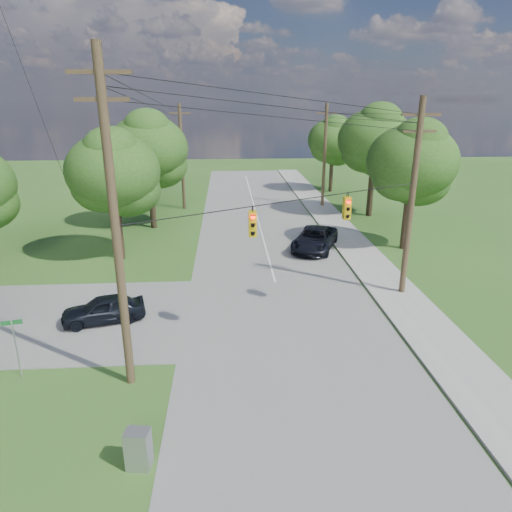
{
  "coord_description": "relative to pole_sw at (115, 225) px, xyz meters",
  "views": [
    {
      "loc": [
        -0.77,
        -14.93,
        10.29
      ],
      "look_at": [
        0.53,
        5.0,
        3.43
      ],
      "focal_mm": 32.0,
      "sensor_mm": 36.0,
      "label": 1
    }
  ],
  "objects": [
    {
      "name": "car_main_north",
      "position": [
        10.1,
        15.72,
        -5.42
      ],
      "size": [
        4.51,
        6.14,
        1.55
      ],
      "primitive_type": "imported",
      "rotation": [
        0.0,
        0.0,
        -0.39
      ],
      "color": "black",
      "rests_on": "main_road"
    },
    {
      "name": "pole_ne",
      "position": [
        13.5,
        7.6,
        -0.76
      ],
      "size": [
        2.0,
        0.32,
        10.5
      ],
      "color": "#4F3F29",
      "rests_on": "ground"
    },
    {
      "name": "pole_north_e",
      "position": [
        13.5,
        29.6,
        -1.1
      ],
      "size": [
        2.0,
        0.32,
        10.0
      ],
      "color": "#4F3F29",
      "rests_on": "ground"
    },
    {
      "name": "tree_w_far",
      "position": [
        -4.4,
        32.6,
        0.02
      ],
      "size": [
        6.0,
        6.0,
        8.73
      ],
      "color": "#3D2D1E",
      "rests_on": "ground"
    },
    {
      "name": "street_name_sign",
      "position": [
        -4.35,
        0.6,
        -4.64
      ],
      "size": [
        0.73,
        0.2,
        2.46
      ],
      "rotation": [
        0.0,
        0.0,
        0.23
      ],
      "color": "#949799",
      "rests_on": "ground"
    },
    {
      "name": "tree_e_mid",
      "position": [
        17.1,
        25.6,
        0.68
      ],
      "size": [
        6.6,
        6.6,
        9.64
      ],
      "color": "#3D2D1E",
      "rests_on": "ground"
    },
    {
      "name": "power_lines",
      "position": [
        6.1,
        11.14,
        2.93
      ],
      "size": [
        13.93,
        29.62,
        4.93
      ],
      "color": "black",
      "rests_on": "ground"
    },
    {
      "name": "sidewalk_east",
      "position": [
        13.3,
        4.6,
        -6.17
      ],
      "size": [
        2.6,
        100.0,
        0.12
      ],
      "primitive_type": "cube",
      "color": "#ABA9A0",
      "rests_on": "ground"
    },
    {
      "name": "tree_e_near",
      "position": [
        16.6,
        15.6,
        0.02
      ],
      "size": [
        6.2,
        6.2,
        8.81
      ],
      "color": "#3D2D1E",
      "rests_on": "ground"
    },
    {
      "name": "traffic_signals",
      "position": [
        7.15,
        4.03,
        -0.73
      ],
      "size": [
        4.91,
        3.27,
        1.05
      ],
      "color": "gold",
      "rests_on": "ground"
    },
    {
      "name": "control_cabinet",
      "position": [
        1.1,
        -4.4,
        -5.59
      ],
      "size": [
        0.78,
        0.61,
        1.28
      ],
      "primitive_type": "cube",
      "rotation": [
        0.0,
        0.0,
        -0.16
      ],
      "color": "#949799",
      "rests_on": "ground"
    },
    {
      "name": "tree_w_mid",
      "position": [
        -2.4,
        22.6,
        0.35
      ],
      "size": [
        6.4,
        6.4,
        9.22
      ],
      "color": "#3D2D1E",
      "rests_on": "ground"
    },
    {
      "name": "tree_w_near",
      "position": [
        -3.4,
        14.6,
        -0.3
      ],
      "size": [
        6.0,
        6.0,
        8.4
      ],
      "color": "#3D2D1E",
      "rests_on": "ground"
    },
    {
      "name": "car_cross_dark",
      "position": [
        -2.24,
        5.13,
        -5.53
      ],
      "size": [
        4.17,
        2.48,
        1.33
      ],
      "primitive_type": "imported",
      "rotation": [
        0.0,
        0.0,
        -1.32
      ],
      "color": "black",
      "rests_on": "cross_road"
    },
    {
      "name": "pole_sw",
      "position": [
        0.0,
        0.0,
        0.0
      ],
      "size": [
        2.0,
        0.32,
        12.0
      ],
      "color": "#4F3F29",
      "rests_on": "ground"
    },
    {
      "name": "pole_north_w",
      "position": [
        -0.4,
        29.6,
        -1.1
      ],
      "size": [
        2.0,
        0.32,
        10.0
      ],
      "color": "#4F3F29",
      "rests_on": "ground"
    },
    {
      "name": "ground",
      "position": [
        4.6,
        -0.4,
        -6.23
      ],
      "size": [
        140.0,
        140.0,
        0.0
      ],
      "primitive_type": "plane",
      "color": "#315B1E",
      "rests_on": "ground"
    },
    {
      "name": "tree_e_far",
      "position": [
        16.1,
        37.6,
        -0.31
      ],
      "size": [
        5.8,
        5.8,
        8.32
      ],
      "color": "#3D2D1E",
      "rests_on": "ground"
    },
    {
      "name": "main_road",
      "position": [
        6.6,
        4.6,
        -6.21
      ],
      "size": [
        10.0,
        100.0,
        0.03
      ],
      "primitive_type": "cube",
      "color": "gray",
      "rests_on": "ground"
    }
  ]
}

